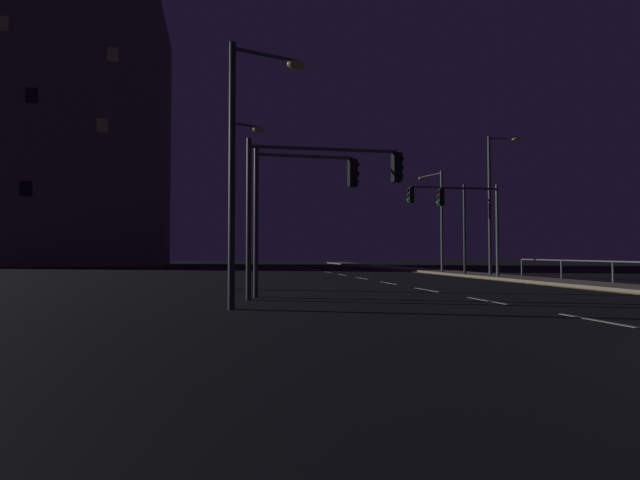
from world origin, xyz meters
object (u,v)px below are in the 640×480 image
at_px(traffic_light_overhead_east, 321,185).
at_px(building_distant, 65,140).
at_px(street_lamp_across_street, 237,187).
at_px(traffic_light_far_left, 471,211).
at_px(street_lamp_median, 494,193).
at_px(street_lamp_corner, 438,211).
at_px(traffic_light_near_left, 303,192).
at_px(street_lamp_mid_block, 245,148).
at_px(traffic_light_mid_left, 440,210).

height_order(traffic_light_overhead_east, building_distant, building_distant).
bearing_deg(street_lamp_across_street, traffic_light_overhead_east, -61.09).
xyz_separation_m(traffic_light_far_left, street_lamp_across_street, (-13.02, -3.75, 0.37)).
distance_m(street_lamp_median, building_distant, 46.69).
distance_m(street_lamp_median, street_lamp_corner, 5.21).
xyz_separation_m(traffic_light_overhead_east, traffic_light_far_left, (10.53, 8.26, 0.12)).
bearing_deg(street_lamp_median, street_lamp_across_street, -161.96).
height_order(traffic_light_overhead_east, street_lamp_median, street_lamp_median).
bearing_deg(traffic_light_far_left, building_distant, 132.93).
relative_size(traffic_light_near_left, street_lamp_across_street, 0.73).
bearing_deg(street_lamp_corner, traffic_light_overhead_east, -129.16).
bearing_deg(traffic_light_near_left, traffic_light_overhead_east, -66.27).
xyz_separation_m(traffic_light_far_left, street_lamp_mid_block, (-13.07, -10.17, 0.51)).
height_order(traffic_light_overhead_east, street_lamp_across_street, street_lamp_across_street).
height_order(traffic_light_mid_left, traffic_light_near_left, traffic_light_mid_left).
xyz_separation_m(traffic_light_overhead_east, street_lamp_corner, (11.88, 14.59, 0.78)).
xyz_separation_m(street_lamp_corner, building_distant, (-32.02, 26.63, 9.81)).
relative_size(street_lamp_corner, street_lamp_mid_block, 1.00).
height_order(traffic_light_near_left, street_lamp_median, street_lamp_median).
relative_size(street_lamp_corner, building_distant, 0.25).
bearing_deg(traffic_light_overhead_east, street_lamp_corner, 50.84).
bearing_deg(traffic_light_near_left, traffic_light_mid_left, 43.75).
height_order(traffic_light_far_left, street_lamp_across_street, street_lamp_across_street).
bearing_deg(street_lamp_corner, building_distant, 140.25).
xyz_separation_m(traffic_light_mid_left, building_distant, (-30.34, 30.13, 10.15)).
distance_m(traffic_light_overhead_east, building_distant, 47.08).
xyz_separation_m(traffic_light_mid_left, street_lamp_across_street, (-12.69, -6.59, 0.07)).
bearing_deg(street_lamp_corner, traffic_light_near_left, -132.00).
bearing_deg(traffic_light_overhead_east, street_lamp_median, 36.46).
relative_size(traffic_light_mid_left, street_lamp_corner, 0.80).
bearing_deg(traffic_light_mid_left, traffic_light_overhead_east, -132.60).
bearing_deg(street_lamp_mid_block, building_distant, 112.19).
bearing_deg(traffic_light_overhead_east, traffic_light_mid_left, 47.40).
bearing_deg(traffic_light_mid_left, street_lamp_corner, 64.34).
bearing_deg(street_lamp_mid_block, traffic_light_near_left, 53.14).
bearing_deg(street_lamp_median, traffic_light_near_left, -147.16).
xyz_separation_m(street_lamp_corner, street_lamp_mid_block, (-14.43, -16.50, -0.15)).
bearing_deg(street_lamp_across_street, street_lamp_mid_block, -90.50).
distance_m(traffic_light_far_left, street_lamp_corner, 6.51).
xyz_separation_m(traffic_light_near_left, building_distant, (-19.73, 40.29, 10.70)).
distance_m(traffic_light_mid_left, traffic_light_near_left, 14.70).
relative_size(traffic_light_overhead_east, street_lamp_median, 0.62).
bearing_deg(street_lamp_median, traffic_light_far_left, -151.88).
height_order(traffic_light_far_left, street_lamp_median, street_lamp_median).
xyz_separation_m(traffic_light_mid_left, traffic_light_far_left, (0.32, -2.84, -0.31)).
bearing_deg(traffic_light_mid_left, street_lamp_mid_block, -134.43).
xyz_separation_m(street_lamp_corner, street_lamp_across_street, (-14.37, -10.08, -0.28)).
bearing_deg(street_lamp_mid_block, street_lamp_corner, 48.84).
height_order(traffic_light_near_left, street_lamp_mid_block, street_lamp_mid_block).
bearing_deg(street_lamp_across_street, building_distant, 115.67).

